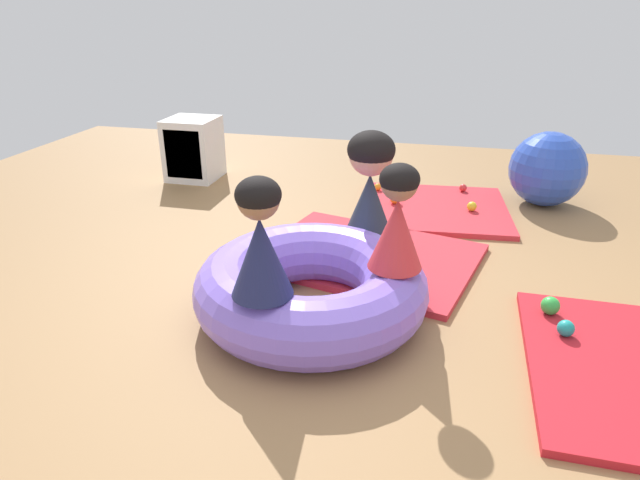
# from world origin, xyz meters

# --- Properties ---
(ground_plane) EXTENTS (8.00, 8.00, 0.00)m
(ground_plane) POSITION_xyz_m (0.00, 0.00, 0.00)
(ground_plane) COLOR #9E7549
(gym_mat_far_right) EXTENTS (1.23, 1.17, 0.04)m
(gym_mat_far_right) POSITION_xyz_m (0.49, 1.83, 0.02)
(gym_mat_far_right) COLOR red
(gym_mat_far_right) RESTS_ON ground
(gym_mat_front) EXTENTS (1.55, 1.32, 0.04)m
(gym_mat_front) POSITION_xyz_m (0.11, 0.82, 0.02)
(gym_mat_front) COLOR red
(gym_mat_front) RESTS_ON ground
(inflatable_cushion) EXTENTS (1.23, 1.23, 0.35)m
(inflatable_cushion) POSITION_xyz_m (-0.07, 0.07, 0.17)
(inflatable_cushion) COLOR #8466E0
(inflatable_cushion) RESTS_ON ground
(child_in_navy) EXTENTS (0.39, 0.39, 0.55)m
(child_in_navy) POSITION_xyz_m (-0.19, -0.34, 0.61)
(child_in_navy) COLOR navy
(child_in_navy) RESTS_ON inflatable_cushion
(child_in_red) EXTENTS (0.35, 0.35, 0.53)m
(child_in_red) POSITION_xyz_m (0.36, 0.07, 0.60)
(child_in_red) COLOR red
(child_in_red) RESTS_ON inflatable_cushion
(adult_seated) EXTENTS (0.58, 0.58, 0.80)m
(adult_seated) POSITION_xyz_m (0.11, 0.82, 0.43)
(adult_seated) COLOR #232D3D
(adult_seated) RESTS_ON gym_mat_front
(play_ball_orange) EXTENTS (0.06, 0.06, 0.06)m
(play_ball_orange) POSITION_xyz_m (0.00, 2.11, 0.07)
(play_ball_orange) COLOR orange
(play_ball_orange) RESTS_ON gym_mat_far_right
(play_ball_teal) EXTENTS (0.08, 0.08, 0.08)m
(play_ball_teal) POSITION_xyz_m (1.21, 0.12, 0.08)
(play_ball_teal) COLOR teal
(play_ball_teal) RESTS_ON gym_mat_near_left
(play_ball_red) EXTENTS (0.06, 0.06, 0.06)m
(play_ball_red) POSITION_xyz_m (0.71, 2.25, 0.07)
(play_ball_red) COLOR red
(play_ball_red) RESTS_ON gym_mat_far_right
(play_ball_yellow) EXTENTS (0.07, 0.07, 0.07)m
(play_ball_yellow) POSITION_xyz_m (0.78, 1.79, 0.08)
(play_ball_yellow) COLOR yellow
(play_ball_yellow) RESTS_ON gym_mat_far_right
(play_ball_green) EXTENTS (0.10, 0.10, 0.10)m
(play_ball_green) POSITION_xyz_m (1.16, 0.31, 0.09)
(play_ball_green) COLOR green
(play_ball_green) RESTS_ON gym_mat_near_left
(play_ball_orange_second) EXTENTS (0.09, 0.09, 0.09)m
(play_ball_orange_second) POSITION_xyz_m (0.18, 1.81, 0.08)
(play_ball_orange_second) COLOR orange
(play_ball_orange_second) RESTS_ON gym_mat_far_right
(exercise_ball_large) EXTENTS (0.60, 0.60, 0.60)m
(exercise_ball_large) POSITION_xyz_m (1.35, 2.19, 0.30)
(exercise_ball_large) COLOR blue
(exercise_ball_large) RESTS_ON ground
(storage_cube) EXTENTS (0.44, 0.44, 0.56)m
(storage_cube) POSITION_xyz_m (-1.74, 2.17, 0.28)
(storage_cube) COLOR silver
(storage_cube) RESTS_ON ground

